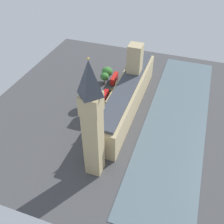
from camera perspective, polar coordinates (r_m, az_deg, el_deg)
ground_plane at (r=147.01m, az=2.40°, el=0.96°), size 147.31×147.31×0.00m
river_thames at (r=143.46m, az=14.09°, el=-1.55°), size 31.59×132.58×0.25m
parliament_building at (r=142.20m, az=3.44°, el=3.95°), size 13.08×77.31×32.71m
clock_tower at (r=95.87m, az=-4.42°, el=-2.12°), size 7.58×7.58×54.88m
double_decker_bus_under_trees at (r=167.19m, az=0.52°, el=7.48°), size 3.04×10.61×4.75m
car_yellow_cab_opposite_hall at (r=158.44m, az=-0.49°, el=4.67°), size 2.05×4.66×1.74m
double_decker_bus_corner at (r=150.76m, az=-1.61°, el=3.39°), size 3.58×10.70×4.75m
car_blue_leading at (r=142.85m, az=-2.93°, el=0.04°), size 1.98×4.58×1.74m
car_white_midblock at (r=135.15m, az=-5.15°, el=-2.88°), size 1.92×4.31×1.74m
car_silver_far_end at (r=129.48m, az=-6.10°, el=-5.33°), size 2.21×4.40×1.74m
pedestrian_kerbside at (r=157.20m, az=1.82°, el=4.25°), size 0.64×0.56×1.59m
pedestrian_by_river_gate at (r=137.04m, az=-1.71°, el=-2.10°), size 0.58×0.63×1.49m
plane_tree_trailing at (r=162.66m, az=-1.65°, el=7.90°), size 5.44×5.44×8.48m
plane_tree_near_tower at (r=144.72m, az=-5.17°, el=3.75°), size 6.84×6.84×10.26m
plane_tree_slot_10 at (r=166.67m, az=-1.07°, el=8.97°), size 7.07×7.07×9.65m
street_lamp_slot_11 at (r=162.83m, az=-1.93°, el=7.23°), size 0.56×0.56×6.35m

